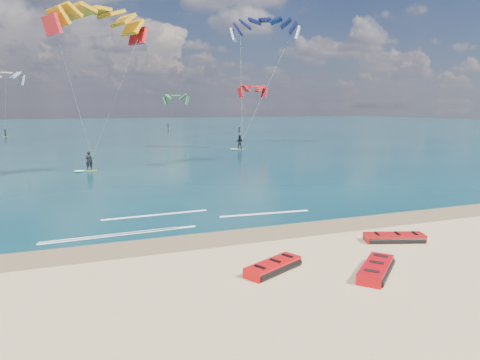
% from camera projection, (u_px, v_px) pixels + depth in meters
% --- Properties ---
extents(ground, '(320.00, 320.00, 0.00)m').
position_uv_depth(ground, '(117.00, 154.00, 53.11)').
color(ground, tan).
rests_on(ground, ground).
extents(wet_sand_strip, '(320.00, 2.40, 0.01)m').
position_uv_depth(wet_sand_strip, '(185.00, 242.00, 18.92)').
color(wet_sand_strip, brown).
rests_on(wet_sand_strip, ground).
extents(sea, '(320.00, 200.00, 0.04)m').
position_uv_depth(sea, '(97.00, 129.00, 112.23)').
color(sea, '#0A2F38').
rests_on(sea, ground).
extents(packed_kite_left, '(2.87, 2.17, 0.41)m').
position_uv_depth(packed_kite_left, '(273.00, 271.00, 15.60)').
color(packed_kite_left, red).
rests_on(packed_kite_left, ground).
extents(packed_kite_mid, '(3.02, 1.95, 0.41)m').
position_uv_depth(packed_kite_mid, '(394.00, 241.00, 19.02)').
color(packed_kite_mid, '#B70D0C').
rests_on(packed_kite_mid, ground).
extents(packed_kite_right, '(2.93, 2.79, 0.44)m').
position_uv_depth(packed_kite_right, '(376.00, 274.00, 15.32)').
color(packed_kite_right, '#C0080D').
rests_on(packed_kite_right, ground).
extents(kitesurfer_main, '(7.60, 9.58, 14.39)m').
position_uv_depth(kitesurfer_main, '(93.00, 87.00, 35.08)').
color(kitesurfer_main, '#AADB19').
rests_on(kitesurfer_main, sea).
extents(kitesurfer_far, '(9.87, 6.98, 18.49)m').
position_uv_depth(kitesurfer_far, '(253.00, 75.00, 56.27)').
color(kitesurfer_far, gold).
rests_on(kitesurfer_far, sea).
extents(shoreline_foam, '(14.04, 3.64, 0.01)m').
position_uv_depth(shoreline_foam, '(162.00, 225.00, 21.56)').
color(shoreline_foam, white).
rests_on(shoreline_foam, ground).
extents(distant_kites, '(81.89, 38.17, 11.97)m').
position_uv_depth(distant_kites, '(42.00, 110.00, 84.23)').
color(distant_kites, '#2653A6').
rests_on(distant_kites, ground).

